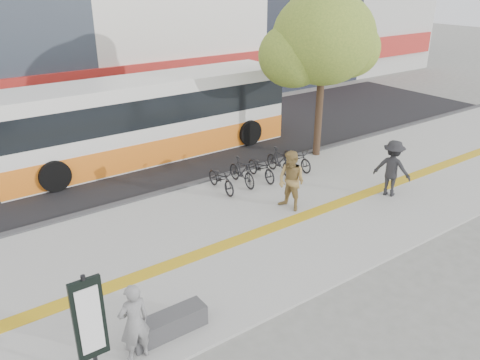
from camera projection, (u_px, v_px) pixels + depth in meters
ground at (239, 268)px, 12.15m from camera, size 120.00×120.00×0.00m
sidewalk at (207, 241)px, 13.26m from camera, size 40.00×7.00×0.08m
tactile_strip at (217, 248)px, 12.86m from camera, size 40.00×0.45×0.01m
street at (104, 162)px, 18.85m from camera, size 40.00×8.00×0.06m
curb at (150, 196)px, 15.85m from camera, size 40.00×0.25×0.14m
bench at (168, 324)px, 9.74m from camera, size 1.60×0.45×0.45m
signboard at (90, 321)px, 8.24m from camera, size 0.55×0.10×2.20m
street_tree at (321, 40)px, 17.82m from camera, size 4.40×3.80×6.31m
bus at (148, 121)px, 18.82m from camera, size 11.59×2.75×3.08m
bicycle_row at (261, 167)px, 16.99m from camera, size 4.05×1.67×0.95m
seated_woman at (134, 323)px, 8.90m from camera, size 0.60×0.39×1.64m
pedestrian_tan at (291, 181)px, 14.63m from camera, size 0.85×1.02×1.87m
pedestrian_dark at (392, 168)px, 15.60m from camera, size 1.11×1.38×1.86m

